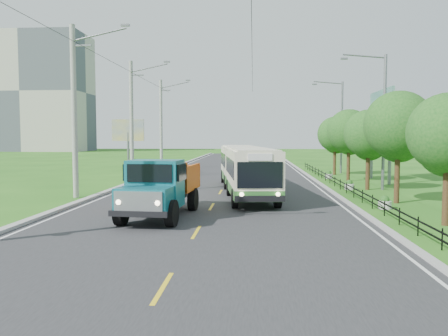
# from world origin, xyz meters

# --- Properties ---
(ground) EXTENTS (240.00, 240.00, 0.00)m
(ground) POSITION_xyz_m (0.00, 0.00, 0.00)
(ground) COLOR #225B15
(ground) RESTS_ON ground
(road) EXTENTS (14.00, 120.00, 0.02)m
(road) POSITION_xyz_m (0.00, 20.00, 0.01)
(road) COLOR #28282B
(road) RESTS_ON ground
(curb_left) EXTENTS (0.40, 120.00, 0.15)m
(curb_left) POSITION_xyz_m (-7.20, 20.00, 0.07)
(curb_left) COLOR #9E9E99
(curb_left) RESTS_ON ground
(curb_right) EXTENTS (0.30, 120.00, 0.10)m
(curb_right) POSITION_xyz_m (7.15, 20.00, 0.05)
(curb_right) COLOR #9E9E99
(curb_right) RESTS_ON ground
(edge_line_left) EXTENTS (0.12, 120.00, 0.00)m
(edge_line_left) POSITION_xyz_m (-6.65, 20.00, 0.02)
(edge_line_left) COLOR silver
(edge_line_left) RESTS_ON road
(edge_line_right) EXTENTS (0.12, 120.00, 0.00)m
(edge_line_right) POSITION_xyz_m (6.65, 20.00, 0.02)
(edge_line_right) COLOR silver
(edge_line_right) RESTS_ON road
(centre_dash) EXTENTS (0.12, 2.20, 0.00)m
(centre_dash) POSITION_xyz_m (0.00, 0.00, 0.02)
(centre_dash) COLOR yellow
(centre_dash) RESTS_ON road
(railing_right) EXTENTS (0.04, 40.00, 0.60)m
(railing_right) POSITION_xyz_m (8.00, 14.00, 0.30)
(railing_right) COLOR black
(railing_right) RESTS_ON ground
(pole_near) EXTENTS (3.51, 0.32, 10.00)m
(pole_near) POSITION_xyz_m (-8.26, 9.00, 5.09)
(pole_near) COLOR gray
(pole_near) RESTS_ON ground
(pole_mid) EXTENTS (3.51, 0.32, 10.00)m
(pole_mid) POSITION_xyz_m (-8.26, 21.00, 5.09)
(pole_mid) COLOR gray
(pole_mid) RESTS_ON ground
(pole_far) EXTENTS (3.51, 0.32, 10.00)m
(pole_far) POSITION_xyz_m (-8.26, 33.00, 5.09)
(pole_far) COLOR gray
(pole_far) RESTS_ON ground
(tree_second) EXTENTS (3.18, 3.26, 5.30)m
(tree_second) POSITION_xyz_m (9.86, 2.14, 3.52)
(tree_second) COLOR #382314
(tree_second) RESTS_ON ground
(tree_third) EXTENTS (3.60, 3.62, 6.00)m
(tree_third) POSITION_xyz_m (9.86, 8.14, 3.99)
(tree_third) COLOR #382314
(tree_third) RESTS_ON ground
(tree_fourth) EXTENTS (3.24, 3.31, 5.40)m
(tree_fourth) POSITION_xyz_m (9.86, 14.14, 3.59)
(tree_fourth) COLOR #382314
(tree_fourth) RESTS_ON ground
(tree_fifth) EXTENTS (3.48, 3.52, 5.80)m
(tree_fifth) POSITION_xyz_m (9.86, 20.14, 3.85)
(tree_fifth) COLOR #382314
(tree_fifth) RESTS_ON ground
(tree_back) EXTENTS (3.30, 3.36, 5.50)m
(tree_back) POSITION_xyz_m (9.86, 26.14, 3.65)
(tree_back) COLOR #382314
(tree_back) RESTS_ON ground
(streetlight_mid) EXTENTS (3.02, 0.20, 9.07)m
(streetlight_mid) POSITION_xyz_m (10.64, 14.00, 4.90)
(streetlight_mid) COLOR slate
(streetlight_mid) RESTS_ON ground
(streetlight_far) EXTENTS (3.02, 0.20, 9.07)m
(streetlight_far) POSITION_xyz_m (10.64, 28.00, 4.90)
(streetlight_far) COLOR slate
(streetlight_far) RESTS_ON ground
(planter_near) EXTENTS (0.64, 0.64, 0.67)m
(planter_near) POSITION_xyz_m (8.60, 6.00, 0.29)
(planter_near) COLOR silver
(planter_near) RESTS_ON ground
(planter_mid) EXTENTS (0.64, 0.64, 0.67)m
(planter_mid) POSITION_xyz_m (8.60, 14.00, 0.29)
(planter_mid) COLOR silver
(planter_mid) RESTS_ON ground
(planter_far) EXTENTS (0.64, 0.64, 0.67)m
(planter_far) POSITION_xyz_m (8.60, 22.00, 0.29)
(planter_far) COLOR silver
(planter_far) RESTS_ON ground
(billboard_left) EXTENTS (3.00, 0.20, 5.20)m
(billboard_left) POSITION_xyz_m (-9.50, 24.00, 3.87)
(billboard_left) COLOR slate
(billboard_left) RESTS_ON ground
(billboard_right) EXTENTS (0.24, 6.00, 7.30)m
(billboard_right) POSITION_xyz_m (12.30, 20.00, 5.34)
(billboard_right) COLOR slate
(billboard_right) RESTS_ON ground
(apartment_near) EXTENTS (28.00, 14.00, 30.00)m
(apartment_near) POSITION_xyz_m (-55.00, 95.00, 15.00)
(apartment_near) COLOR #B7B2A3
(apartment_near) RESTS_ON ground
(bus) EXTENTS (4.06, 14.93, 2.85)m
(bus) POSITION_xyz_m (1.57, 11.77, 1.71)
(bus) COLOR #306E2C
(bus) RESTS_ON ground
(dump_truck) EXTENTS (2.80, 6.28, 2.57)m
(dump_truck) POSITION_xyz_m (-1.97, 3.13, 1.46)
(dump_truck) COLOR #126370
(dump_truck) RESTS_ON ground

